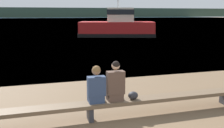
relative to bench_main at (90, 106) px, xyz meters
name	(u,v)px	position (x,y,z in m)	size (l,w,h in m)	color
water_surface	(42,19)	(0.13, 123.83, -0.38)	(240.00, 240.00, 0.00)	#426B8E
far_shoreline	(41,12)	(0.13, 188.28, 3.08)	(600.00, 12.00, 6.93)	#2D3D2D
bench_main	(90,106)	(0.00, 0.00, 0.00)	(8.86, 0.44, 0.46)	brown
person_left	(96,87)	(0.17, 0.01, 0.50)	(0.45, 0.40, 0.97)	navy
person_right	(115,84)	(0.68, 0.00, 0.53)	(0.45, 0.39, 1.06)	#4C382D
shopping_bag	(133,95)	(1.16, -0.02, 0.18)	(0.27, 0.23, 0.21)	#232328
tugboat_red	(117,27)	(7.80, 22.81, 0.69)	(9.60, 6.16, 6.39)	#A81919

